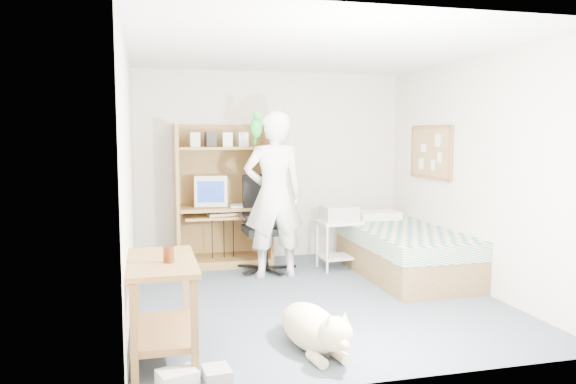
% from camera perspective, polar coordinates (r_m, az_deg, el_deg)
% --- Properties ---
extents(floor, '(4.00, 4.00, 0.00)m').
position_cam_1_polar(floor, '(5.88, 2.64, -10.66)').
color(floor, '#46505F').
rests_on(floor, ground).
extents(wall_back, '(3.60, 0.02, 2.50)m').
position_cam_1_polar(wall_back, '(7.58, -1.71, 2.70)').
color(wall_back, beige).
rests_on(wall_back, floor).
extents(wall_right, '(0.02, 4.00, 2.50)m').
position_cam_1_polar(wall_right, '(6.41, 18.29, 1.80)').
color(wall_right, beige).
rests_on(wall_right, floor).
extents(wall_left, '(0.02, 4.00, 2.50)m').
position_cam_1_polar(wall_left, '(5.41, -15.86, 1.15)').
color(wall_left, beige).
rests_on(wall_left, floor).
extents(ceiling, '(3.60, 4.00, 0.02)m').
position_cam_1_polar(ceiling, '(5.69, 2.77, 14.21)').
color(ceiling, white).
rests_on(ceiling, wall_back).
extents(computer_hutch, '(1.20, 0.63, 1.80)m').
position_cam_1_polar(computer_hutch, '(7.24, -6.66, -0.90)').
color(computer_hutch, olive).
rests_on(computer_hutch, floor).
extents(bed, '(1.02, 2.02, 0.66)m').
position_cam_1_polar(bed, '(6.83, 11.67, -5.93)').
color(bed, brown).
rests_on(bed, floor).
extents(side_desk, '(0.50, 1.00, 0.75)m').
position_cam_1_polar(side_desk, '(4.36, -12.66, -10.03)').
color(side_desk, brown).
rests_on(side_desk, floor).
extents(corkboard, '(0.04, 0.94, 0.66)m').
position_cam_1_polar(corkboard, '(7.16, 14.28, 3.92)').
color(corkboard, olive).
rests_on(corkboard, wall_right).
extents(office_chair, '(0.66, 0.66, 1.16)m').
position_cam_1_polar(office_chair, '(6.92, -2.42, -4.58)').
color(office_chair, black).
rests_on(office_chair, floor).
extents(person, '(0.71, 0.47, 1.94)m').
position_cam_1_polar(person, '(6.55, -1.44, -0.30)').
color(person, white).
rests_on(person, floor).
extents(parrot, '(0.14, 0.25, 0.39)m').
position_cam_1_polar(parrot, '(6.48, -3.23, 6.74)').
color(parrot, '#148D27').
rests_on(parrot, person).
extents(dog, '(0.48, 1.12, 0.42)m').
position_cam_1_polar(dog, '(4.48, 2.61, -13.62)').
color(dog, beige).
rests_on(dog, floor).
extents(printer_cart, '(0.53, 0.43, 0.61)m').
position_cam_1_polar(printer_cart, '(7.03, 5.19, -4.55)').
color(printer_cart, silver).
rests_on(printer_cart, floor).
extents(printer, '(0.44, 0.34, 0.18)m').
position_cam_1_polar(printer, '(6.98, 5.22, -2.18)').
color(printer, '#ACADA8').
rests_on(printer, printer_cart).
extents(crt_monitor, '(0.46, 0.48, 0.39)m').
position_cam_1_polar(crt_monitor, '(7.22, -7.79, 0.20)').
color(crt_monitor, beige).
rests_on(crt_monitor, computer_hutch).
extents(keyboard, '(0.47, 0.23, 0.03)m').
position_cam_1_polar(keyboard, '(7.11, -6.34, -2.26)').
color(keyboard, beige).
rests_on(keyboard, computer_hutch).
extents(pencil_cup, '(0.08, 0.08, 0.12)m').
position_cam_1_polar(pencil_cup, '(7.21, -4.03, -0.92)').
color(pencil_cup, gold).
rests_on(pencil_cup, computer_hutch).
extents(drink_glass, '(0.08, 0.08, 0.12)m').
position_cam_1_polar(drink_glass, '(4.18, -12.03, -6.22)').
color(drink_glass, '#431D0A').
rests_on(drink_glass, side_desk).
extents(floor_box_a, '(0.30, 0.26, 0.10)m').
position_cam_1_polar(floor_box_a, '(4.04, -11.19, -18.01)').
color(floor_box_a, white).
rests_on(floor_box_a, floor).
extents(floor_box_b, '(0.20, 0.23, 0.08)m').
position_cam_1_polar(floor_box_b, '(4.08, -7.26, -17.83)').
color(floor_box_b, beige).
rests_on(floor_box_b, floor).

